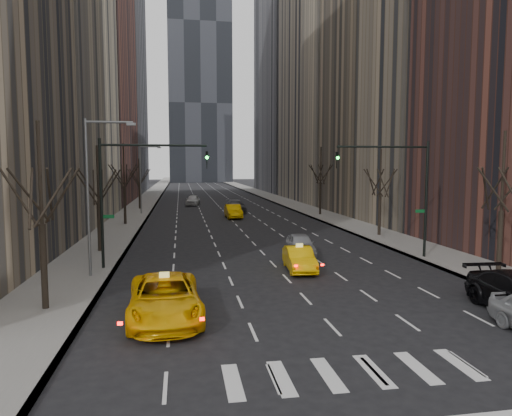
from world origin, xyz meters
name	(u,v)px	position (x,y,z in m)	size (l,w,h in m)	color
ground	(332,327)	(0.00, 0.00, 0.00)	(400.00, 400.00, 0.00)	black
sidewalk_left	(147,200)	(-12.25, 70.00, 0.07)	(4.50, 320.00, 0.15)	slate
sidewalk_right	(275,198)	(12.25, 70.00, 0.07)	(4.50, 320.00, 0.15)	slate
bld_left_far	(87,74)	(-21.50, 66.00, 22.00)	(14.00, 28.00, 44.00)	brown
bld_left_deep	(111,64)	(-21.50, 96.00, 30.00)	(14.00, 30.00, 60.00)	slate
bld_right_far	(332,63)	(21.50, 64.00, 25.00)	(14.00, 28.00, 50.00)	#BAAC8E
bld_right_deep	(292,74)	(21.50, 95.00, 29.00)	(14.00, 30.00, 58.00)	slate
tower_far	(199,30)	(2.00, 170.00, 60.00)	(24.00, 24.00, 120.00)	black
tree_lw_a	(42,225)	(-12.00, 4.00, 3.88)	(3.36, 3.50, 8.28)	black
tree_lw_b	(99,203)	(-12.00, 18.00, 3.72)	(3.36, 3.50, 7.82)	black
tree_lw_c	(124,188)	(-12.00, 34.00, 4.04)	(3.36, 3.50, 8.74)	black
tree_lw_d	(139,185)	(-12.00, 52.00, 3.56)	(3.36, 3.50, 7.36)	black
tree_rw_a	(501,212)	(12.00, 6.00, 3.88)	(3.36, 3.50, 8.28)	black
tree_rw_b	(380,196)	(12.00, 22.00, 3.72)	(3.36, 3.50, 7.82)	black
tree_rw_c	(320,184)	(12.00, 40.00, 4.04)	(3.36, 3.50, 8.74)	black
traffic_mast_left	(129,182)	(-9.11, 12.00, 5.49)	(6.69, 0.39, 8.00)	black
traffic_mast_right	(404,180)	(9.11, 12.00, 5.49)	(6.69, 0.39, 8.00)	black
streetlight_near	(94,181)	(-10.84, 10.00, 5.62)	(2.83, 0.22, 9.00)	slate
streetlight_far	(143,172)	(-10.84, 45.00, 5.62)	(2.83, 0.22, 9.00)	slate
taxi_suv	(165,298)	(-6.69, 2.12, 0.90)	(2.98, 6.47, 1.80)	#FFBB05
taxi_sedan	(299,259)	(1.23, 9.90, 0.74)	(1.56, 4.47, 1.47)	#EEB205
silver_sedan_ahead	(301,244)	(2.61, 14.76, 0.77)	(1.82, 4.53, 1.54)	#93949A
far_taxi	(233,211)	(0.42, 38.76, 0.84)	(1.78, 5.11, 1.68)	#ECAD04
far_suv_grey	(236,206)	(1.51, 45.36, 0.85)	(2.39, 5.87, 1.70)	#2D2E32
far_car_white	(193,200)	(-4.02, 57.76, 0.86)	(2.02, 5.02, 1.71)	#BBBBBB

